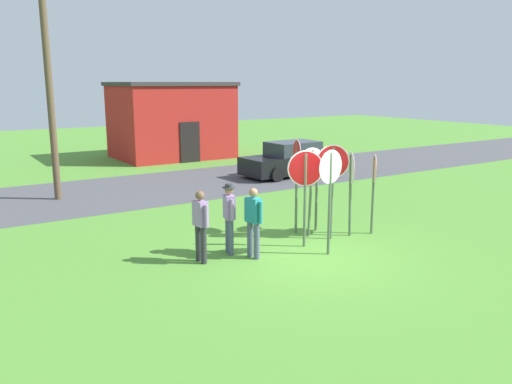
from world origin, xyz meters
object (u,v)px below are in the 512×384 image
at_px(stop_sign_rear_right, 330,183).
at_px(person_with_sunhat, 253,219).
at_px(stop_sign_tallest, 311,175).
at_px(stop_sign_far_back, 351,178).
at_px(person_in_teal, 201,223).
at_px(stop_sign_nearest, 297,170).
at_px(stop_sign_leaning_left, 374,180).
at_px(stop_sign_leaning_right, 332,174).
at_px(stop_sign_center_cluster, 317,183).
at_px(stop_sign_low_front, 305,180).
at_px(utility_pole, 48,69).
at_px(parked_car_on_street, 289,160).
at_px(person_in_blue, 229,214).

distance_m(stop_sign_rear_right, person_with_sunhat, 2.00).
xyz_separation_m(stop_sign_tallest, stop_sign_far_back, (0.97, -0.49, -0.10)).
bearing_deg(person_in_teal, stop_sign_nearest, 12.39).
relative_size(stop_sign_nearest, stop_sign_leaning_left, 1.17).
relative_size(stop_sign_leaning_right, stop_sign_center_cluster, 1.23).
height_order(stop_sign_leaning_left, stop_sign_far_back, stop_sign_far_back).
bearing_deg(stop_sign_low_front, stop_sign_tallest, 42.29).
xyz_separation_m(person_in_teal, person_with_sunhat, (1.18, -0.38, 0.00)).
xyz_separation_m(utility_pole, stop_sign_low_front, (4.05, -9.05, -2.81)).
relative_size(stop_sign_leaning_right, person_in_teal, 1.49).
relative_size(stop_sign_leaning_right, stop_sign_leaning_left, 1.14).
bearing_deg(stop_sign_nearest, stop_sign_rear_right, -102.93).
distance_m(utility_pole, stop_sign_rear_right, 11.04).
bearing_deg(parked_car_on_street, stop_sign_leaning_left, -112.21).
relative_size(parked_car_on_street, stop_sign_center_cluster, 2.14).
xyz_separation_m(parked_car_on_street, stop_sign_tallest, (-5.13, -7.88, 0.99)).
distance_m(utility_pole, person_in_blue, 9.47).
height_order(parked_car_on_street, person_with_sunhat, person_with_sunhat).
bearing_deg(utility_pole, stop_sign_leaning_left, -55.34).
distance_m(stop_sign_center_cluster, stop_sign_leaning_left, 1.54).
distance_m(stop_sign_low_front, person_in_blue, 2.08).
height_order(stop_sign_low_front, stop_sign_rear_right, stop_sign_rear_right).
distance_m(stop_sign_tallest, stop_sign_nearest, 0.50).
bearing_deg(stop_sign_low_front, stop_sign_leaning_right, 7.97).
xyz_separation_m(parked_car_on_street, stop_sign_leaning_left, (-3.50, -8.57, 0.82)).
height_order(stop_sign_rear_right, person_with_sunhat, stop_sign_rear_right).
relative_size(stop_sign_low_front, person_with_sunhat, 1.46).
relative_size(stop_sign_rear_right, person_in_teal, 1.51).
xyz_separation_m(stop_sign_leaning_left, person_in_teal, (-5.01, 0.45, -0.56)).
distance_m(person_in_teal, person_with_sunhat, 1.25).
xyz_separation_m(stop_sign_rear_right, person_in_blue, (-1.99, 1.33, -0.78)).
height_order(stop_sign_low_front, stop_sign_nearest, stop_sign_nearest).
distance_m(stop_sign_low_front, stop_sign_tallest, 0.87).
height_order(stop_sign_leaning_right, person_in_teal, stop_sign_leaning_right).
relative_size(stop_sign_center_cluster, person_in_blue, 1.18).
relative_size(stop_sign_center_cluster, stop_sign_far_back, 0.89).
height_order(stop_sign_far_back, person_with_sunhat, stop_sign_far_back).
bearing_deg(person_in_teal, stop_sign_low_front, -7.40).
xyz_separation_m(stop_sign_low_front, person_in_teal, (-2.73, 0.36, -0.76)).
relative_size(stop_sign_low_front, stop_sign_center_cluster, 1.20).
distance_m(stop_sign_leaning_right, person_with_sunhat, 2.68).
xyz_separation_m(person_in_teal, person_in_blue, (0.86, 0.18, 0.03)).
relative_size(stop_sign_far_back, person_in_blue, 1.32).
height_order(stop_sign_low_front, person_in_blue, stop_sign_low_front).
relative_size(stop_sign_tallest, stop_sign_leaning_left, 1.10).
bearing_deg(person_with_sunhat, stop_sign_nearest, 27.81).
relative_size(stop_sign_leaning_left, person_in_blue, 1.27).
height_order(parked_car_on_street, person_in_teal, person_in_teal).
xyz_separation_m(parked_car_on_street, stop_sign_center_cluster, (-4.60, -7.50, 0.69)).
relative_size(stop_sign_nearest, person_in_blue, 1.49).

